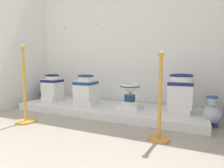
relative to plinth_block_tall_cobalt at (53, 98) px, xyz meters
The scene contains 17 objects.
ground_plane 2.02m from the plinth_block_tall_cobalt, 54.91° to the right, with size 5.51×5.95×0.02m, color #A3998C.
wall_back 1.90m from the plinth_block_tall_cobalt, 25.90° to the left, with size 3.71×0.06×3.11m, color white.
display_platform 1.16m from the plinth_block_tall_cobalt, ahead, with size 3.07×0.96×0.12m, color white.
plinth_block_tall_cobalt is the anchor object (origin of this frame).
antique_toilet_tall_cobalt 0.26m from the plinth_block_tall_cobalt, 104.04° to the left, with size 0.33×0.29×0.41m.
plinth_block_slender_white 0.78m from the plinth_block_tall_cobalt, ahead, with size 0.35×0.29×0.08m, color white.
antique_toilet_slender_white 0.82m from the plinth_block_tall_cobalt, ahead, with size 0.32×0.34×0.43m.
plinth_block_leftmost 1.57m from the plinth_block_tall_cobalt, ahead, with size 0.34×0.37×0.08m, color white.
antique_toilet_leftmost 1.59m from the plinth_block_tall_cobalt, ahead, with size 0.33×0.33×0.33m.
plinth_block_pale_glazed 2.31m from the plinth_block_tall_cobalt, ahead, with size 0.28×0.34×0.08m, color white.
antique_toilet_pale_glazed 2.33m from the plinth_block_tall_cobalt, ahead, with size 0.34×0.35×0.48m.
info_placard_first 1.48m from the plinth_block_tall_cobalt, 92.26° to the left, with size 0.14×0.01×0.15m.
info_placard_second 1.66m from the plinth_block_tall_cobalt, 34.85° to the left, with size 0.13×0.01×0.12m.
decorative_vase_spare 0.47m from the plinth_block_tall_cobalt, 149.59° to the left, with size 0.26×0.26×0.44m.
decorative_vase_corner 2.71m from the plinth_block_tall_cobalt, ahead, with size 0.25×0.25×0.40m.
stanchion_post_near_left 0.99m from the plinth_block_tall_cobalt, 70.20° to the right, with size 0.27×0.27×1.08m.
stanchion_post_near_right 2.30m from the plinth_block_tall_cobalt, 19.84° to the right, with size 0.23×0.23×0.95m.
Camera 1 is at (3.10, -0.15, 0.83)m, focal length 29.96 mm.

